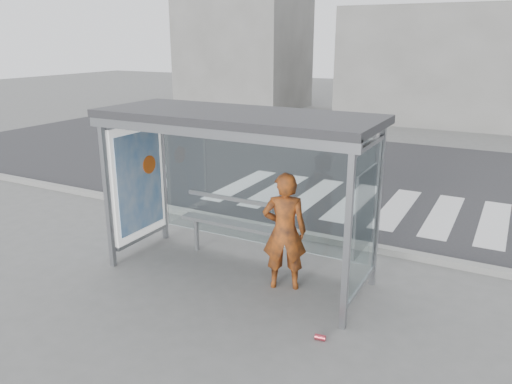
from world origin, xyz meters
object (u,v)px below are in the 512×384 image
(person, at_px, (285,231))
(soda_can, at_px, (320,337))
(bus_shelter, at_px, (218,151))
(bench, at_px, (235,225))

(person, xyz_separation_m, soda_can, (1.01, -1.08, -0.87))
(bus_shelter, height_order, person, bus_shelter)
(bus_shelter, distance_m, soda_can, 3.17)
(bus_shelter, height_order, bench, bus_shelter)
(bus_shelter, relative_size, person, 2.34)
(bus_shelter, height_order, soda_can, bus_shelter)
(bus_shelter, distance_m, person, 1.61)
(bench, bearing_deg, soda_can, -36.61)
(soda_can, bearing_deg, bench, 143.39)
(person, distance_m, soda_can, 1.72)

